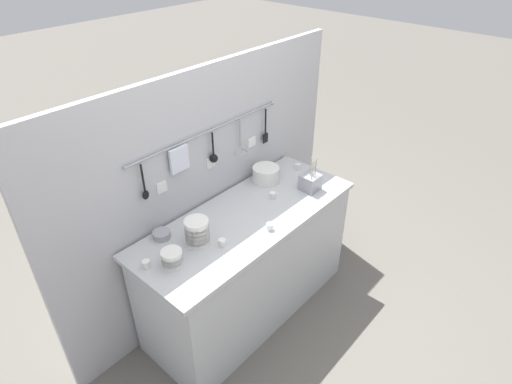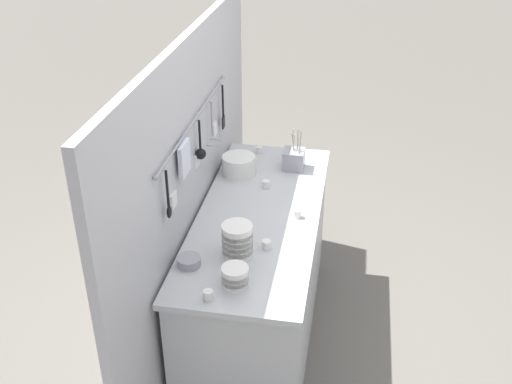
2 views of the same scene
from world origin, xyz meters
The scene contains 13 objects.
ground_plane centered at (0.00, 0.00, 0.00)m, with size 20.00×20.00×0.00m, color #666059.
counter centered at (0.00, 0.00, 0.43)m, with size 1.60×0.62×0.85m.
back_wall centered at (0.00, 0.35, 0.88)m, with size 2.40×0.11×1.76m.
bowl_stack_short_front centered at (-0.61, 0.00, 0.90)m, with size 0.12×0.12×0.10m.
bowl_stack_back_corner centered at (-0.40, 0.03, 0.93)m, with size 0.14×0.14×0.17m.
plate_stack centered at (0.40, 0.19, 0.91)m, with size 0.19×0.19×0.11m.
steel_mixing_bowl centered at (-0.50, 0.24, 0.87)m, with size 0.11×0.11×0.04m.
cutlery_caddy centered at (0.52, -0.12, 0.91)m, with size 0.12×0.12×0.26m.
cup_back_left centered at (0.26, 0.01, 0.87)m, with size 0.04×0.04×0.04m.
cup_beside_plates centered at (0.69, 0.11, 0.87)m, with size 0.04×0.04×0.04m.
cup_front_right centered at (-0.01, -0.20, 0.87)m, with size 0.04×0.04×0.04m.
cup_mid_row centered at (-0.72, 0.09, 0.87)m, with size 0.04×0.04×0.04m.
cup_edge_far centered at (-0.32, -0.09, 0.87)m, with size 0.04×0.04×0.04m.
Camera 2 is at (-2.61, -0.44, 2.49)m, focal length 42.00 mm.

